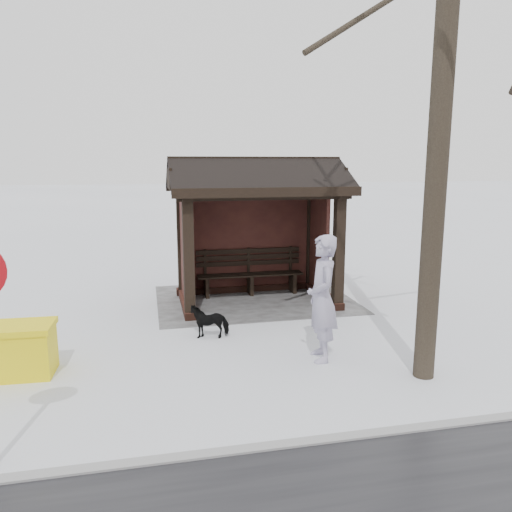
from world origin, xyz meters
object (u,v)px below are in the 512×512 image
Objects in this scene: dog at (210,321)px; grit_bin at (19,350)px; bus_shelter at (255,201)px; pedestrian at (322,298)px.

dog is 0.66× the size of grit_bin.
pedestrian is (-0.29, 3.45, -1.20)m from bus_shelter.
grit_bin is (2.83, 1.02, 0.10)m from dog.
bus_shelter reaches higher than pedestrian.
pedestrian is at bearing 94.80° from bus_shelter.
bus_shelter is 5.43m from grit_bin.
dog is (1.25, 2.08, -1.89)m from bus_shelter.
bus_shelter is at bearing 156.77° from dog.
pedestrian reaches higher than grit_bin.
bus_shelter reaches higher than grit_bin.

